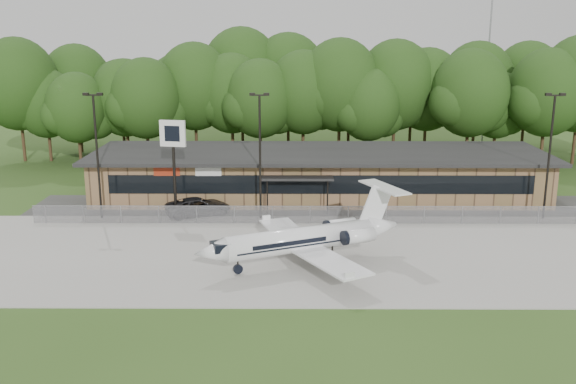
{
  "coord_description": "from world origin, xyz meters",
  "views": [
    {
      "loc": [
        -2.46,
        -33.69,
        14.86
      ],
      "look_at": [
        -2.74,
        12.0,
        3.4
      ],
      "focal_mm": 40.0,
      "sensor_mm": 36.0,
      "label": 1
    }
  ],
  "objects_px": {
    "pole_sign": "(173,144)",
    "terminal": "(319,173)",
    "business_jet": "(307,240)",
    "suv": "(198,207)"
  },
  "relations": [
    {
      "from": "suv",
      "to": "pole_sign",
      "type": "relative_size",
      "value": 0.67
    },
    {
      "from": "business_jet",
      "to": "pole_sign",
      "type": "distance_m",
      "value": 15.72
    },
    {
      "from": "terminal",
      "to": "suv",
      "type": "height_order",
      "value": "terminal"
    },
    {
      "from": "terminal",
      "to": "pole_sign",
      "type": "relative_size",
      "value": 5.1
    },
    {
      "from": "pole_sign",
      "to": "terminal",
      "type": "bearing_deg",
      "value": 40.86
    },
    {
      "from": "terminal",
      "to": "suv",
      "type": "bearing_deg",
      "value": -148.02
    },
    {
      "from": "pole_sign",
      "to": "suv",
      "type": "bearing_deg",
      "value": 33.65
    },
    {
      "from": "business_jet",
      "to": "suv",
      "type": "bearing_deg",
      "value": 102.84
    },
    {
      "from": "terminal",
      "to": "suv",
      "type": "relative_size",
      "value": 7.62
    },
    {
      "from": "business_jet",
      "to": "suv",
      "type": "distance_m",
      "value": 14.58
    }
  ]
}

